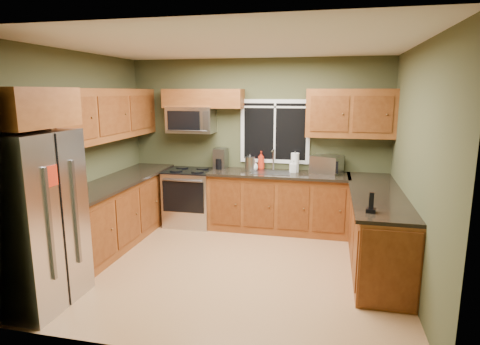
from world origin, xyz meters
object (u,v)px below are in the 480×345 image
at_px(paper_towel_roll, 295,162).
at_px(soap_bottle_c, 253,165).
at_px(refrigerator, 32,220).
at_px(microwave, 191,120).
at_px(soap_bottle_a, 261,160).
at_px(kettle, 250,163).
at_px(toaster_oven, 327,164).
at_px(coffee_maker, 220,159).
at_px(soap_bottle_b, 293,166).
at_px(cordless_phone, 371,206).
at_px(range, 190,197).

distance_m(paper_towel_roll, soap_bottle_c, 0.65).
xyz_separation_m(refrigerator, microwave, (0.69, 2.91, 0.83)).
bearing_deg(microwave, soap_bottle_a, 4.70).
bearing_deg(refrigerator, kettle, 58.97).
xyz_separation_m(toaster_oven, kettle, (-1.19, -0.11, -0.01)).
xyz_separation_m(coffee_maker, soap_bottle_a, (0.67, 0.06, -0.01)).
bearing_deg(soap_bottle_c, paper_towel_roll, 4.92).
distance_m(refrigerator, soap_bottle_a, 3.52).
distance_m(soap_bottle_b, cordless_phone, 2.18).
bearing_deg(toaster_oven, kettle, -174.77).
bearing_deg(refrigerator, coffee_maker, 68.30).
relative_size(paper_towel_roll, soap_bottle_c, 1.78).
xyz_separation_m(kettle, soap_bottle_a, (0.15, 0.19, 0.02)).
xyz_separation_m(range, soap_bottle_b, (1.67, 0.08, 0.57)).
distance_m(refrigerator, toaster_oven, 4.10).
xyz_separation_m(kettle, soap_bottle_b, (0.67, 0.04, -0.03)).
distance_m(refrigerator, soap_bottle_b, 3.70).
bearing_deg(paper_towel_roll, coffee_maker, 178.35).
height_order(toaster_oven, soap_bottle_b, toaster_oven).
height_order(refrigerator, range, refrigerator).
relative_size(range, coffee_maker, 2.85).
relative_size(kettle, cordless_phone, 1.32).
bearing_deg(cordless_phone, soap_bottle_c, 129.94).
distance_m(soap_bottle_a, soap_bottle_c, 0.19).
xyz_separation_m(paper_towel_roll, soap_bottle_b, (-0.03, -0.06, -0.05)).
bearing_deg(soap_bottle_c, microwave, 176.77).
distance_m(microwave, coffee_maker, 0.80).
relative_size(refrigerator, soap_bottle_c, 9.67).
distance_m(refrigerator, soap_bottle_c, 3.34).
height_order(paper_towel_roll, cordless_phone, paper_towel_roll).
bearing_deg(toaster_oven, coffee_maker, 179.28).
bearing_deg(paper_towel_roll, soap_bottle_c, -175.08).
xyz_separation_m(soap_bottle_a, cordless_phone, (1.52, -2.09, -0.08)).
relative_size(range, cordless_phone, 4.36).
xyz_separation_m(paper_towel_roll, soap_bottle_a, (-0.55, 0.10, -0.00)).
bearing_deg(range, cordless_phone, -34.83).
relative_size(refrigerator, soap_bottle_a, 6.07).
height_order(microwave, kettle, microwave).
bearing_deg(soap_bottle_c, soap_bottle_a, 58.07).
bearing_deg(range, toaster_oven, 3.84).
xyz_separation_m(microwave, paper_towel_roll, (1.70, -0.00, -0.64)).
xyz_separation_m(toaster_oven, coffee_maker, (-1.71, 0.02, 0.02)).
distance_m(kettle, soap_bottle_c, 0.07).
height_order(microwave, coffee_maker, microwave).
xyz_separation_m(kettle, paper_towel_roll, (0.70, 0.09, 0.02)).
bearing_deg(toaster_oven, refrigerator, -134.59).
relative_size(range, paper_towel_roll, 2.83).
bearing_deg(soap_bottle_b, microwave, 177.91).
distance_m(microwave, soap_bottle_c, 1.26).
height_order(soap_bottle_b, soap_bottle_c, soap_bottle_b).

